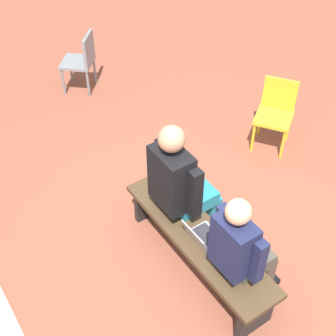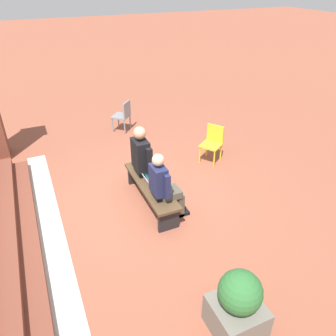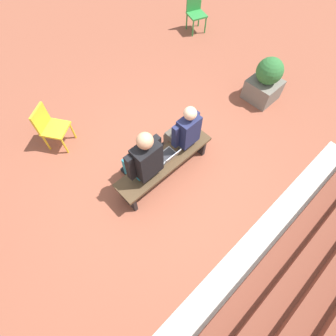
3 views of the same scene
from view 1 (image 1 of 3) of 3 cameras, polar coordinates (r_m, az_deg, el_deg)
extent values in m
plane|color=brown|center=(4.60, 1.35, -11.78)|extent=(60.00, 60.00, 0.00)
cube|color=#4C3823|center=(4.28, 3.71, -8.33)|extent=(1.80, 0.44, 0.05)
cube|color=black|center=(4.14, 10.57, -17.30)|extent=(0.06, 0.37, 0.40)
cube|color=black|center=(4.88, -2.08, -3.99)|extent=(0.06, 0.37, 0.40)
cube|color=#4C473D|center=(4.08, 9.75, -10.79)|extent=(0.31, 0.37, 0.13)
cube|color=#4C473D|center=(4.36, 11.89, -12.54)|extent=(0.10, 0.11, 0.45)
cube|color=black|center=(4.54, 12.06, -13.60)|extent=(0.10, 0.22, 0.06)
cube|color=#4C473D|center=(4.42, 10.41, -11.15)|extent=(0.10, 0.11, 0.45)
cube|color=black|center=(4.60, 10.63, -12.25)|extent=(0.10, 0.22, 0.06)
cube|color=#1E2347|center=(3.73, 7.98, -9.30)|extent=(0.35, 0.22, 0.51)
cube|color=navy|center=(3.81, 9.25, -8.84)|extent=(0.05, 0.01, 0.31)
cube|color=#1E2347|center=(3.69, 10.97, -11.18)|extent=(0.08, 0.09, 0.44)
cube|color=#1E2347|center=(3.87, 6.57, -6.95)|extent=(0.08, 0.09, 0.44)
sphere|color=#DBAD89|center=(3.44, 8.58, -5.31)|extent=(0.20, 0.20, 0.20)
cube|color=teal|center=(4.48, 2.83, -3.49)|extent=(0.36, 0.42, 0.15)
cube|color=teal|center=(4.74, 5.46, -5.55)|extent=(0.12, 0.13, 0.45)
cube|color=black|center=(4.91, 5.90, -6.71)|extent=(0.12, 0.25, 0.07)
cube|color=teal|center=(4.84, 4.06, -4.18)|extent=(0.12, 0.13, 0.45)
cube|color=black|center=(5.00, 4.54, -5.36)|extent=(0.12, 0.25, 0.07)
cube|color=black|center=(4.13, 0.41, -1.23)|extent=(0.40, 0.25, 0.59)
cube|color=black|center=(4.03, 3.32, -3.09)|extent=(0.09, 0.11, 0.50)
cube|color=black|center=(4.32, -0.70, 0.86)|extent=(0.09, 0.11, 0.50)
sphere|color=tan|center=(3.83, 0.44, 3.56)|extent=(0.23, 0.23, 0.23)
cube|color=#9EA0A5|center=(4.23, 4.81, -8.45)|extent=(0.32, 0.22, 0.02)
cube|color=#2D2D33|center=(4.22, 4.92, -8.28)|extent=(0.29, 0.15, 0.00)
cube|color=#9EA0A5|center=(4.09, 3.32, -8.40)|extent=(0.32, 0.07, 0.19)
cube|color=#33519E|center=(4.09, 3.41, -8.35)|extent=(0.28, 0.06, 0.17)
cube|color=gray|center=(6.81, -11.01, 12.52)|extent=(0.59, 0.59, 0.04)
cube|color=gray|center=(6.64, -9.65, 14.11)|extent=(0.32, 0.30, 0.40)
cylinder|color=gray|center=(7.12, -11.77, 11.77)|extent=(0.04, 0.04, 0.40)
cylinder|color=gray|center=(6.83, -12.66, 10.21)|extent=(0.04, 0.04, 0.40)
cylinder|color=gray|center=(7.01, -8.92, 11.66)|extent=(0.04, 0.04, 0.40)
cylinder|color=gray|center=(6.72, -9.72, 10.08)|extent=(0.04, 0.04, 0.40)
cube|color=gold|center=(5.74, 12.76, 6.00)|extent=(0.58, 0.58, 0.04)
cube|color=gold|center=(5.77, 13.48, 8.79)|extent=(0.35, 0.26, 0.40)
cylinder|color=gold|center=(5.74, 10.32, 3.68)|extent=(0.04, 0.04, 0.40)
cylinder|color=gold|center=(5.71, 13.80, 2.81)|extent=(0.04, 0.04, 0.40)
cylinder|color=gold|center=(6.03, 11.13, 5.67)|extent=(0.04, 0.04, 0.40)
cylinder|color=gold|center=(6.00, 14.46, 4.84)|extent=(0.04, 0.04, 0.40)
camera|label=2|loc=(2.62, 138.23, -32.21)|focal=35.00mm
camera|label=3|loc=(3.66, -45.10, 37.42)|focal=28.00mm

